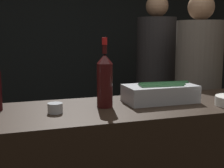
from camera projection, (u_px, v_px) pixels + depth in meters
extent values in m
cube|color=black|center=(55.00, 35.00, 3.64)|extent=(6.40, 0.06, 2.80)
cube|color=#B7BABF|center=(160.00, 93.00, 1.77)|extent=(0.40, 0.21, 0.10)
cylinder|color=#143319|center=(162.00, 91.00, 1.72)|extent=(0.25, 0.09, 0.07)
cylinder|color=#143319|center=(162.00, 89.00, 1.77)|extent=(0.28, 0.11, 0.07)
cylinder|color=black|center=(164.00, 88.00, 1.82)|extent=(0.30, 0.09, 0.07)
cylinder|color=silver|center=(55.00, 108.00, 1.53)|extent=(0.07, 0.07, 0.05)
sphere|color=#F9D67F|center=(55.00, 108.00, 1.53)|extent=(0.03, 0.03, 0.03)
cylinder|color=#380F0F|center=(105.00, 85.00, 1.64)|extent=(0.08, 0.08, 0.23)
cone|color=#380F0F|center=(105.00, 59.00, 1.61)|extent=(0.08, 0.08, 0.05)
cylinder|color=#380F0F|center=(105.00, 46.00, 1.60)|extent=(0.02, 0.02, 0.08)
cylinder|color=red|center=(105.00, 41.00, 1.60)|extent=(0.03, 0.03, 0.04)
cube|color=black|center=(154.00, 136.00, 3.10)|extent=(0.28, 0.20, 0.82)
cylinder|color=black|center=(156.00, 57.00, 2.98)|extent=(0.37, 0.37, 0.75)
sphere|color=#997051|center=(157.00, 6.00, 2.90)|extent=(0.21, 0.21, 0.21)
cube|color=black|center=(194.00, 155.00, 2.65)|extent=(0.28, 0.21, 0.80)
cylinder|color=#60564C|center=(198.00, 66.00, 2.53)|extent=(0.37, 0.37, 0.73)
sphere|color=#997051|center=(201.00, 7.00, 2.45)|extent=(0.21, 0.21, 0.21)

